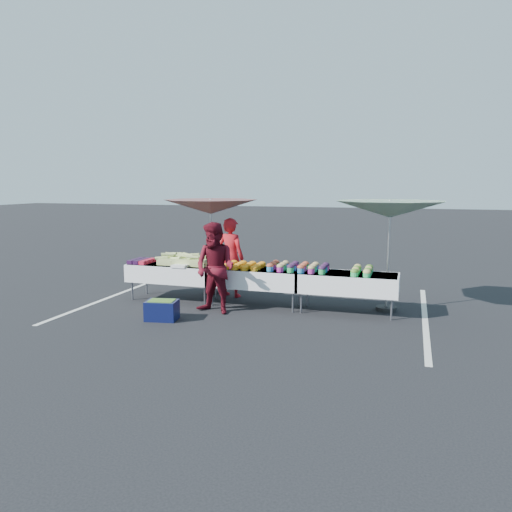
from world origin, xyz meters
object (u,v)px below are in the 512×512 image
(customer, at_px, (215,268))
(umbrella_right, at_px, (390,210))
(vendor, at_px, (231,257))
(umbrella_left, at_px, (211,208))
(table_left, at_px, (174,272))
(table_right, at_px, (348,282))
(storage_bin, at_px, (162,310))
(table_center, at_px, (256,277))

(customer, bearing_deg, umbrella_right, 33.69)
(vendor, relative_size, umbrella_left, 0.63)
(table_left, distance_m, vendor, 1.25)
(table_right, relative_size, umbrella_left, 0.70)
(table_left, distance_m, storage_bin, 1.63)
(table_center, distance_m, customer, 0.98)
(vendor, height_order, umbrella_right, umbrella_right)
(storage_bin, bearing_deg, umbrella_right, 16.99)
(table_right, distance_m, customer, 2.49)
(table_right, relative_size, storage_bin, 3.08)
(vendor, bearing_deg, table_right, -179.61)
(table_left, xyz_separation_m, umbrella_left, (0.52, 0.80, 1.31))
(table_center, height_order, table_right, same)
(umbrella_left, height_order, storage_bin, umbrella_left)
(table_left, bearing_deg, table_center, 0.00)
(umbrella_right, bearing_deg, vendor, 175.83)
(table_center, relative_size, umbrella_left, 0.70)
(vendor, bearing_deg, customer, 112.53)
(table_left, bearing_deg, vendor, 31.54)
(table_right, bearing_deg, customer, -162.38)
(umbrella_left, bearing_deg, customer, -65.14)
(storage_bin, bearing_deg, customer, 35.91)
(customer, relative_size, umbrella_left, 0.64)
(umbrella_left, bearing_deg, umbrella_right, -6.01)
(umbrella_left, distance_m, storage_bin, 2.86)
(table_center, bearing_deg, umbrella_left, 148.05)
(table_center, height_order, umbrella_left, umbrella_left)
(table_left, relative_size, umbrella_right, 0.69)
(table_right, relative_size, customer, 1.09)
(table_right, bearing_deg, table_center, 180.00)
(customer, distance_m, storage_bin, 1.24)
(table_center, xyz_separation_m, vendor, (-0.76, 0.64, 0.26))
(customer, xyz_separation_m, storage_bin, (-0.73, -0.74, -0.67))
(vendor, xyz_separation_m, storage_bin, (-0.53, -2.13, -0.66))
(customer, bearing_deg, table_left, 161.89)
(table_right, height_order, umbrella_left, umbrella_left)
(umbrella_right, bearing_deg, umbrella_left, 173.99)
(table_left, bearing_deg, customer, -31.21)
(table_left, xyz_separation_m, umbrella_right, (4.30, 0.40, 1.34))
(table_left, bearing_deg, table_right, 0.00)
(table_center, height_order, umbrella_right, umbrella_right)
(table_right, bearing_deg, umbrella_right, 29.74)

